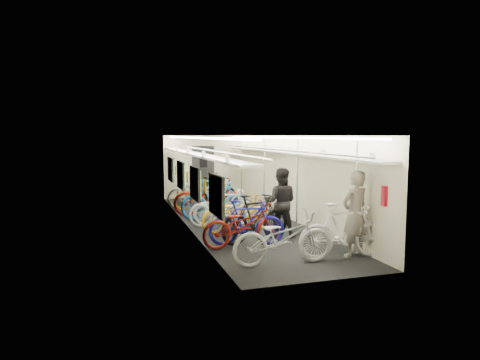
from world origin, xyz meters
TOP-DOWN VIEW (x-y plane):
  - train_car_shell at (-0.36, 0.71)m, footprint 10.00×10.00m
  - bicycle_0 at (-0.37, -3.96)m, footprint 1.96×0.70m
  - bicycle_1 at (-0.60, -2.43)m, footprint 1.74×0.80m
  - bicycle_2 at (-0.69, -2.53)m, footprint 1.90×0.78m
  - bicycle_3 at (-0.31, -2.23)m, footprint 1.91×1.07m
  - bicycle_4 at (-0.44, -1.09)m, footprint 1.86×0.80m
  - bicycle_5 at (-0.51, -0.25)m, footprint 1.74×0.63m
  - bicycle_6 at (-0.59, -0.44)m, footprint 1.95×1.07m
  - bicycle_7 at (-0.60, 0.48)m, footprint 2.00×0.91m
  - bicycle_8 at (-0.60, 1.16)m, footprint 2.28×1.20m
  - bicycle_9 at (-0.25, 2.16)m, footprint 1.91×1.16m
  - bicycle_10 at (-0.65, 2.17)m, footprint 1.86×1.02m
  - bicycle_11 at (0.93, -3.94)m, footprint 1.90×0.77m
  - bicycle_12 at (-0.68, 2.71)m, footprint 2.02×0.78m
  - bicycle_14 at (-0.28, 4.09)m, footprint 2.13×1.36m
  - passenger_near at (1.19, -3.88)m, footprint 0.71×0.55m
  - passenger_mid at (0.44, -1.82)m, footprint 0.99×0.91m
  - backpack at (1.57, -4.41)m, footprint 0.28×0.17m

SIDE VIEW (x-z plane):
  - bicycle_10 at x=-0.65m, z-range 0.00..0.92m
  - bicycle_4 at x=-0.44m, z-range 0.00..0.95m
  - bicycle_6 at x=-0.59m, z-range 0.00..0.97m
  - bicycle_2 at x=-0.69m, z-range 0.00..0.98m
  - bicycle_1 at x=-0.60m, z-range 0.00..1.01m
  - bicycle_0 at x=-0.37m, z-range 0.00..1.02m
  - bicycle_5 at x=-0.51m, z-range 0.00..1.02m
  - bicycle_12 at x=-0.68m, z-range 0.00..1.05m
  - bicycle_14 at x=-0.28m, z-range 0.00..1.06m
  - bicycle_3 at x=-0.31m, z-range 0.00..1.11m
  - bicycle_9 at x=-0.25m, z-range 0.00..1.11m
  - bicycle_11 at x=0.93m, z-range 0.00..1.11m
  - bicycle_8 at x=-0.60m, z-range 0.00..1.14m
  - bicycle_7 at x=-0.60m, z-range 0.00..1.16m
  - passenger_mid at x=0.44m, z-range 0.00..1.64m
  - passenger_near at x=1.19m, z-range 0.00..1.72m
  - backpack at x=1.57m, z-range 1.09..1.47m
  - train_car_shell at x=-0.36m, z-range -3.34..6.66m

